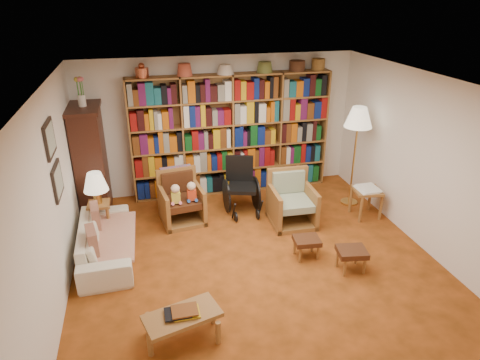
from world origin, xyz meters
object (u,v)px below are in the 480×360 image
object	(u,v)px
side_table_papers	(367,194)
coffee_table	(182,318)
armchair_sage	(290,203)
wheelchair	(241,187)
armchair_leather	(181,200)
footstool_b	(352,253)
floor_lamp	(358,121)
side_table_lamp	(100,212)
footstool_a	(307,242)
sofa	(106,240)

from	to	relation	value
side_table_papers	coffee_table	world-z (taller)	side_table_papers
coffee_table	armchair_sage	bearing A→B (deg)	47.58
wheelchair	armchair_leather	bearing A→B (deg)	-176.22
armchair_sage	footstool_b	xyz separation A→B (m)	(0.34, -1.50, -0.06)
floor_lamp	coffee_table	distance (m)	4.37
armchair_leather	side_table_lamp	bearing A→B (deg)	-171.87
armchair_leather	footstool_a	xyz separation A→B (m)	(1.60, -1.56, -0.10)
side_table_lamp	footstool_b	bearing A→B (deg)	-28.36
footstool_b	footstool_a	bearing A→B (deg)	137.35
armchair_sage	sofa	bearing A→B (deg)	-172.98
armchair_sage	wheelchair	size ratio (longest dim) A/B	0.90
side_table_papers	footstool_b	world-z (taller)	side_table_papers
footstool_a	footstool_b	xyz separation A→B (m)	(0.47, -0.44, 0.02)
armchair_sage	footstool_b	bearing A→B (deg)	-77.32
wheelchair	side_table_lamp	bearing A→B (deg)	-173.82
footstool_a	footstool_b	size ratio (longest dim) A/B	0.90
armchair_sage	floor_lamp	xyz separation A→B (m)	(1.26, 0.35, 1.19)
armchair_leather	footstool_b	bearing A→B (deg)	-43.88
sofa	coffee_table	bearing A→B (deg)	-156.08
side_table_lamp	armchair_sage	size ratio (longest dim) A/B	0.62
armchair_leather	armchair_sage	distance (m)	1.80
wheelchair	footstool_a	bearing A→B (deg)	-71.11
sofa	side_table_papers	distance (m)	4.21
side_table_lamp	wheelchair	bearing A→B (deg)	6.18
floor_lamp	coffee_table	xyz separation A→B (m)	(-3.30, -2.58, -1.23)
side_table_lamp	footstool_a	distance (m)	3.19
armchair_leather	side_table_papers	xyz separation A→B (m)	(3.02, -0.64, 0.06)
armchair_leather	wheelchair	bearing A→B (deg)	3.78
floor_lamp	armchair_sage	bearing A→B (deg)	-164.37
armchair_sage	floor_lamp	size ratio (longest dim) A/B	0.49
coffee_table	side_table_lamp	bearing A→B (deg)	111.08
sofa	floor_lamp	world-z (taller)	floor_lamp
sofa	armchair_leather	world-z (taller)	armchair_leather
wheelchair	side_table_papers	distance (m)	2.10
armchair_sage	footstool_a	xyz separation A→B (m)	(-0.14, -1.07, -0.08)
floor_lamp	coffee_table	world-z (taller)	floor_lamp
sofa	floor_lamp	distance (m)	4.42
footstool_b	side_table_lamp	bearing A→B (deg)	151.64
sofa	armchair_leather	size ratio (longest dim) A/B	2.07
side_table_papers	coffee_table	distance (m)	3.92
side_table_lamp	coffee_table	size ratio (longest dim) A/B	0.60
armchair_sage	footstool_a	world-z (taller)	armchair_sage
armchair_leather	sofa	bearing A→B (deg)	-144.37
armchair_leather	armchair_sage	xyz separation A→B (m)	(1.73, -0.49, -0.02)
wheelchair	footstool_b	xyz separation A→B (m)	(1.03, -2.06, -0.17)
sofa	footstool_b	xyz separation A→B (m)	(3.25, -1.15, 0.01)
sofa	armchair_sage	distance (m)	2.94
armchair_sage	side_table_papers	distance (m)	1.30
armchair_leather	armchair_sage	world-z (taller)	armchair_sage
side_table_papers	coffee_table	xyz separation A→B (m)	(-3.32, -2.07, -0.12)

